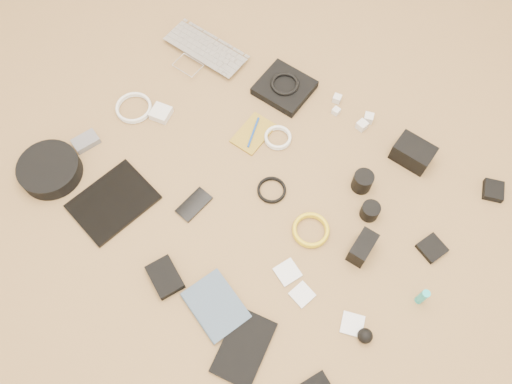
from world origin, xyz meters
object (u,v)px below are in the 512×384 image
Objects in this scene: dslr_camera at (413,153)px; phone at (194,205)px; paperback at (197,319)px; headphone_case at (50,170)px; laptop at (198,57)px; tablet at (113,202)px.

dslr_camera reaches higher than phone.
headphone_case is at bearing 99.94° from paperback.
dslr_camera is 1.09× the size of phone.
laptop is 0.69m from tablet.
phone is (0.23, 0.16, -0.00)m from tablet.
dslr_camera is at bearing 55.76° from tablet.
laptop is at bearing 83.02° from headphone_case.
tablet is at bearing -133.83° from dslr_camera.
dslr_camera is at bearing 1.61° from paperback.
tablet reaches higher than phone.
laptop is at bearing -173.47° from dslr_camera.
paperback is at bearing -105.35° from dslr_camera.
phone is 0.65× the size of paperback.
laptop is 1.04m from paperback.
laptop reaches higher than paperback.
headphone_case reaches higher than laptop.
laptop is 2.77× the size of phone.
phone is (-0.51, -0.61, -0.03)m from dslr_camera.
dslr_camera reaches higher than paperback.
headphone_case reaches higher than tablet.
tablet is at bearing -140.89° from phone.
tablet is (-0.74, -0.77, -0.03)m from dslr_camera.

